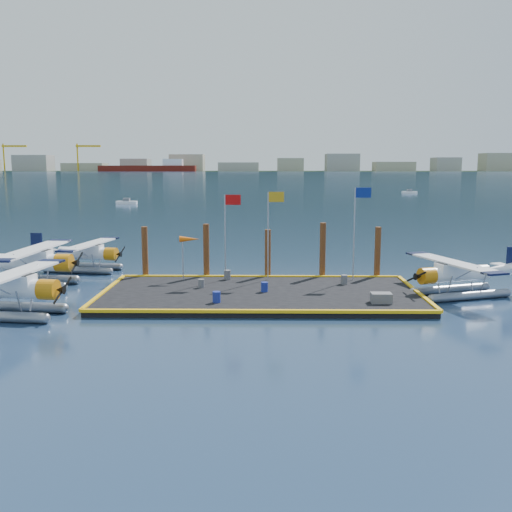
# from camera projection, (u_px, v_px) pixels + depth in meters

# --- Properties ---
(ground) EXTENTS (4000.00, 4000.00, 0.00)m
(ground) POSITION_uv_depth(u_px,v_px,m) (261.00, 298.00, 36.59)
(ground) COLOR #182F49
(ground) RESTS_ON ground
(dock) EXTENTS (20.00, 10.00, 0.40)m
(dock) POSITION_uv_depth(u_px,v_px,m) (261.00, 295.00, 36.55)
(dock) COLOR black
(dock) RESTS_ON ground
(dock_bumpers) EXTENTS (20.25, 10.25, 0.18)m
(dock_bumpers) POSITION_uv_depth(u_px,v_px,m) (261.00, 290.00, 36.51)
(dock_bumpers) COLOR #F2B30E
(dock_bumpers) RESTS_ON dock
(far_backdrop) EXTENTS (3050.00, 2050.00, 810.00)m
(far_backdrop) POSITION_uv_depth(u_px,v_px,m) (341.00, 166.00, 1748.19)
(far_backdrop) COLOR black
(far_backdrop) RESTS_ON ground
(seaplane_a) EXTENTS (8.59, 9.48, 3.35)m
(seaplane_a) POSITION_uv_depth(u_px,v_px,m) (8.00, 291.00, 31.74)
(seaplane_a) COLOR gray
(seaplane_a) RESTS_ON ground
(seaplane_b) EXTENTS (9.22, 10.16, 3.61)m
(seaplane_b) POSITION_uv_depth(u_px,v_px,m) (28.00, 265.00, 39.57)
(seaplane_b) COLOR gray
(seaplane_b) RESTS_ON ground
(seaplane_c) EXTENTS (7.78, 8.53, 3.01)m
(seaplane_c) POSITION_uv_depth(u_px,v_px,m) (86.00, 255.00, 45.54)
(seaplane_c) COLOR gray
(seaplane_c) RESTS_ON ground
(seaplane_d) EXTENTS (8.09, 8.65, 3.10)m
(seaplane_d) POSITION_uv_depth(u_px,v_px,m) (456.00, 276.00, 36.61)
(seaplane_d) COLOR gray
(seaplane_d) RESTS_ON ground
(drum_0) EXTENTS (0.40, 0.40, 0.56)m
(drum_0) POSITION_uv_depth(u_px,v_px,m) (201.00, 283.00, 37.70)
(drum_0) COLOR #59595E
(drum_0) RESTS_ON dock
(drum_1) EXTENTS (0.44, 0.44, 0.63)m
(drum_1) POSITION_uv_depth(u_px,v_px,m) (264.00, 287.00, 36.44)
(drum_1) COLOR navy
(drum_1) RESTS_ON dock
(drum_3) EXTENTS (0.47, 0.47, 0.66)m
(drum_3) POSITION_uv_depth(u_px,v_px,m) (217.00, 297.00, 33.56)
(drum_3) COLOR navy
(drum_3) RESTS_ON dock
(drum_4) EXTENTS (0.45, 0.45, 0.64)m
(drum_4) POSITION_uv_depth(u_px,v_px,m) (344.00, 280.00, 38.76)
(drum_4) COLOR #59595E
(drum_4) RESTS_ON dock
(drum_5) EXTENTS (0.48, 0.48, 0.67)m
(drum_5) POSITION_uv_depth(u_px,v_px,m) (227.00, 275.00, 40.36)
(drum_5) COLOR #59595E
(drum_5) RESTS_ON dock
(crate) EXTENTS (1.19, 0.79, 0.59)m
(crate) POSITION_uv_depth(u_px,v_px,m) (381.00, 298.00, 33.47)
(crate) COLOR #59595E
(crate) RESTS_ON dock
(flagpole_red) EXTENTS (1.14, 0.08, 6.00)m
(flagpole_red) POSITION_uv_depth(u_px,v_px,m) (228.00, 224.00, 39.68)
(flagpole_red) COLOR #9C9CA5
(flagpole_red) RESTS_ON dock
(flagpole_yellow) EXTENTS (1.14, 0.08, 6.20)m
(flagpole_yellow) POSITION_uv_depth(u_px,v_px,m) (271.00, 222.00, 39.62)
(flagpole_yellow) COLOR #9C9CA5
(flagpole_yellow) RESTS_ON dock
(flagpole_blue) EXTENTS (1.14, 0.08, 6.50)m
(flagpole_blue) POSITION_uv_depth(u_px,v_px,m) (357.00, 220.00, 39.52)
(flagpole_blue) COLOR #9C9CA5
(flagpole_blue) RESTS_ON dock
(windsock) EXTENTS (1.40, 0.44, 3.12)m
(windsock) POSITION_uv_depth(u_px,v_px,m) (189.00, 240.00, 39.89)
(windsock) COLOR #9C9CA5
(windsock) RESTS_ON dock
(piling_0) EXTENTS (0.44, 0.44, 4.00)m
(piling_0) POSITION_uv_depth(u_px,v_px,m) (145.00, 254.00, 41.71)
(piling_0) COLOR #452213
(piling_0) RESTS_ON ground
(piling_1) EXTENTS (0.44, 0.44, 4.20)m
(piling_1) POSITION_uv_depth(u_px,v_px,m) (206.00, 253.00, 41.64)
(piling_1) COLOR #452213
(piling_1) RESTS_ON ground
(piling_2) EXTENTS (0.44, 0.44, 3.80)m
(piling_2) POSITION_uv_depth(u_px,v_px,m) (268.00, 255.00, 41.62)
(piling_2) COLOR #452213
(piling_2) RESTS_ON ground
(piling_3) EXTENTS (0.44, 0.44, 4.30)m
(piling_3) POSITION_uv_depth(u_px,v_px,m) (323.00, 252.00, 41.53)
(piling_3) COLOR #452213
(piling_3) RESTS_ON ground
(piling_4) EXTENTS (0.44, 0.44, 4.00)m
(piling_4) POSITION_uv_depth(u_px,v_px,m) (377.00, 254.00, 41.50)
(piling_4) COLOR #452213
(piling_4) RESTS_ON ground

